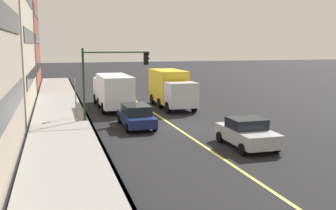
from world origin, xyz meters
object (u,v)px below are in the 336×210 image
(car_silver, at_px, (247,133))
(street_sign_post, at_px, (75,95))
(car_navy, at_px, (136,116))
(traffic_light_mast, at_px, (111,70))
(truck_yellow, at_px, (171,88))
(truck_white, at_px, (113,90))

(car_silver, bearing_deg, street_sign_post, 37.60)
(car_silver, xyz_separation_m, street_sign_post, (10.63, 8.19, 1.02))
(car_silver, distance_m, car_navy, 8.04)
(car_navy, height_order, traffic_light_mast, traffic_light_mast)
(car_navy, xyz_separation_m, truck_yellow, (7.32, -4.59, 0.92))
(car_navy, distance_m, traffic_light_mast, 4.06)
(truck_white, relative_size, truck_yellow, 1.17)
(car_navy, bearing_deg, street_sign_post, 42.05)
(truck_white, xyz_separation_m, traffic_light_mast, (-5.44, 0.85, 2.01))
(traffic_light_mast, height_order, street_sign_post, traffic_light_mast)
(car_silver, xyz_separation_m, truck_yellow, (13.94, -0.03, 0.92))
(car_navy, bearing_deg, traffic_light_mast, 23.89)
(car_navy, relative_size, traffic_light_mast, 0.88)
(truck_yellow, xyz_separation_m, traffic_light_mast, (-4.65, 5.78, 1.90))
(car_navy, bearing_deg, truck_yellow, -32.10)
(car_silver, bearing_deg, car_navy, 34.61)
(car_silver, height_order, street_sign_post, street_sign_post)
(car_silver, distance_m, truck_yellow, 13.97)
(truck_yellow, bearing_deg, car_silver, 179.88)
(truck_white, bearing_deg, traffic_light_mast, 171.09)
(car_navy, height_order, truck_yellow, truck_yellow)
(truck_white, bearing_deg, truck_yellow, -99.09)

